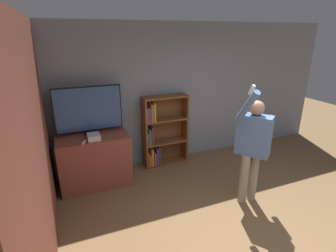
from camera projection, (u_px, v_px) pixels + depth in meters
ground_plane at (276, 251)px, 3.17m from camera, size 14.00×14.00×0.00m
wall_back at (179, 94)px, 5.18m from camera, size 6.90×0.06×2.70m
wall_side_brick at (38, 137)px, 3.04m from camera, size 0.06×4.41×2.70m
tv_ledge at (94, 160)px, 4.49m from camera, size 1.16×0.67×0.88m
television at (89, 110)px, 4.29m from camera, size 1.08×0.22×0.81m
game_console at (94, 137)px, 4.19m from camera, size 0.19×0.24×0.09m
remote_loose at (84, 142)px, 4.07m from camera, size 0.09×0.14×0.02m
bookshelf at (161, 133)px, 5.09m from camera, size 0.88×0.28×1.38m
person at (253, 143)px, 3.81m from camera, size 0.62×0.56×1.89m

